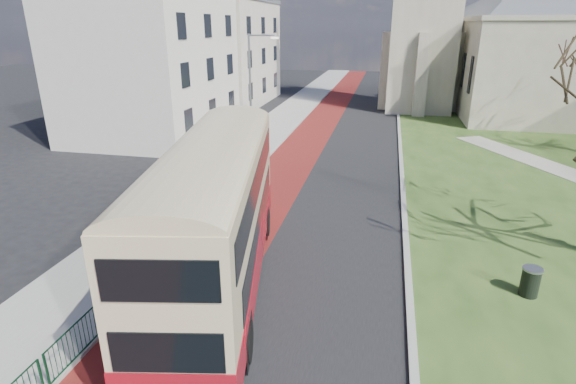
# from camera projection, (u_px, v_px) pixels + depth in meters

# --- Properties ---
(ground) EXTENTS (160.00, 160.00, 0.00)m
(ground) POSITION_uv_depth(u_px,v_px,m) (227.00, 295.00, 15.40)
(ground) COLOR black
(ground) RESTS_ON ground
(road_carriageway) EXTENTS (9.00, 120.00, 0.01)m
(road_carriageway) POSITION_uv_depth(u_px,v_px,m) (337.00, 149.00, 33.40)
(road_carriageway) COLOR black
(road_carriageway) RESTS_ON ground
(bus_lane) EXTENTS (3.40, 120.00, 0.01)m
(bus_lane) POSITION_uv_depth(u_px,v_px,m) (301.00, 147.00, 33.94)
(bus_lane) COLOR #591414
(bus_lane) RESTS_ON ground
(pavement_west) EXTENTS (4.00, 120.00, 0.12)m
(pavement_west) POSITION_uv_depth(u_px,v_px,m) (253.00, 144.00, 34.68)
(pavement_west) COLOR gray
(pavement_west) RESTS_ON ground
(kerb_west) EXTENTS (0.25, 120.00, 0.13)m
(kerb_west) POSITION_uv_depth(u_px,v_px,m) (278.00, 145.00, 34.28)
(kerb_west) COLOR #999993
(kerb_west) RESTS_ON ground
(kerb_east) EXTENTS (0.25, 80.00, 0.13)m
(kerb_east) POSITION_uv_depth(u_px,v_px,m) (400.00, 145.00, 34.29)
(kerb_east) COLOR #999993
(kerb_east) RESTS_ON ground
(pedestrian_railing) EXTENTS (0.07, 24.00, 1.12)m
(pedestrian_railing) POSITION_uv_depth(u_px,v_px,m) (193.00, 225.00, 19.46)
(pedestrian_railing) COLOR #0C371D
(pedestrian_railing) RESTS_ON ground
(street_block_near) EXTENTS (10.30, 14.30, 13.00)m
(street_block_near) POSITION_uv_depth(u_px,v_px,m) (151.00, 53.00, 36.05)
(street_block_near) COLOR beige
(street_block_near) RESTS_ON ground
(street_block_far) EXTENTS (10.30, 16.30, 11.50)m
(street_block_far) POSITION_uv_depth(u_px,v_px,m) (221.00, 52.00, 50.95)
(street_block_far) COLOR #BAB09E
(street_block_far) RESTS_ON ground
(streetlamp) EXTENTS (2.13, 0.18, 8.00)m
(streetlamp) POSITION_uv_depth(u_px,v_px,m) (252.00, 88.00, 31.13)
(streetlamp) COLOR gray
(streetlamp) RESTS_ON pavement_west
(bus) EXTENTS (5.15, 12.61, 5.14)m
(bus) POSITION_uv_depth(u_px,v_px,m) (216.00, 209.00, 14.92)
(bus) COLOR maroon
(bus) RESTS_ON ground
(litter_bin) EXTENTS (0.76, 0.76, 1.04)m
(litter_bin) POSITION_uv_depth(u_px,v_px,m) (530.00, 282.00, 15.15)
(litter_bin) COLOR black
(litter_bin) RESTS_ON grass_green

